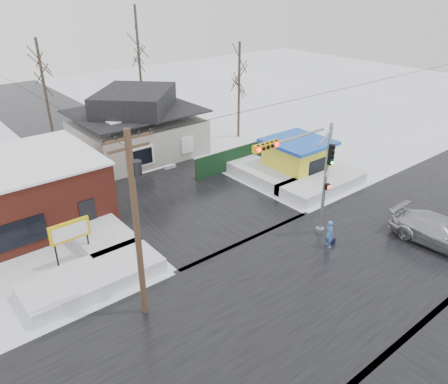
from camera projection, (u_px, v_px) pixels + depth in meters
ground at (314, 281)px, 22.66m from camera, size 120.00×120.00×0.00m
road_ns at (314, 281)px, 22.66m from camera, size 10.00×120.00×0.02m
road_ew at (314, 281)px, 22.66m from camera, size 120.00×10.00×0.02m
snowbank_nw at (93, 278)px, 22.28m from camera, size 7.00×3.00×0.80m
snowbank_ne at (322, 184)px, 32.46m from camera, size 7.00×3.00×0.80m
snowbank_nside_w at (90, 226)px, 26.89m from camera, size 3.00×8.00×0.80m
snowbank_nside_e at (256, 170)px, 34.81m from camera, size 3.00×8.00×0.80m
traffic_signal at (309, 171)px, 24.11m from camera, size 6.05×0.68×7.00m
utility_pole at (137, 217)px, 18.37m from camera, size 3.15×0.44×9.00m
marquee_sign at (70, 232)px, 23.34m from camera, size 2.20×0.21×2.55m
house at (137, 125)px, 37.98m from camera, size 10.40×8.40×5.76m
kiosk at (297, 157)px, 34.36m from camera, size 4.60×4.60×2.88m
fence at (235, 158)px, 35.70m from camera, size 8.00×0.12×1.80m
tree_far_left at (40, 64)px, 35.02m from camera, size 3.00×3.00×10.00m
tree_far_mid at (137, 32)px, 41.37m from camera, size 3.00×3.00×12.00m
tree_far_right at (239, 62)px, 40.24m from camera, size 3.00×3.00×9.00m
pedestrian at (329, 234)px, 25.19m from camera, size 0.55×0.71×1.72m
car at (441, 233)px, 25.34m from camera, size 2.72×5.90×1.67m
shopping_bag at (333, 242)px, 25.74m from camera, size 0.29×0.13×0.35m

